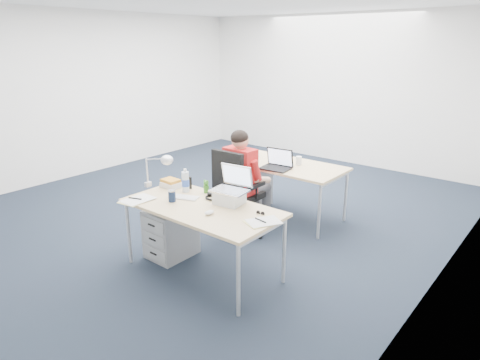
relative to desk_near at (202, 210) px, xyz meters
The scene contains 24 objects.
floor 1.88m from the desk_near, 128.47° to the left, with size 7.00×7.00×0.00m, color #19212D.
room 2.03m from the desk_near, 128.47° to the left, with size 6.02×7.02×2.80m.
desk_near is the anchor object (origin of this frame).
desk_far 1.80m from the desk_near, 97.12° to the left, with size 1.60×0.80×0.73m.
office_chair 1.08m from the desk_near, 109.04° to the left, with size 0.70×0.70×1.08m.
seated_person 1.19m from the desk_near, 106.01° to the left, with size 0.41×0.70×1.28m.
drawer_pedestal_near 0.67m from the desk_near, behind, with size 0.40×0.50×0.55m, color gray.
drawer_pedestal_far 2.01m from the desk_near, 113.10° to the left, with size 0.40×0.50×0.55m, color gray.
silver_laptop 0.36m from the desk_near, 53.43° to the left, with size 0.35×0.27×0.37m, color silver, non-canonical shape.
wireless_keyboard 0.32m from the desk_near, behind, with size 0.31×0.13×0.02m, color white.
computer_mouse 0.24m from the desk_near, 28.71° to the right, with size 0.07×0.11×0.04m, color white.
headphones 0.25m from the desk_near, 103.51° to the left, with size 0.23×0.18×0.04m, color black, non-canonical shape.
can_koozie 0.35m from the desk_near, 162.82° to the right, with size 0.07×0.07×0.12m, color #13203C.
water_bottle 0.51m from the desk_near, 155.35° to the left, with size 0.08×0.08×0.25m, color silver.
bear_figurine 0.41m from the desk_near, 127.21° to the left, with size 0.08×0.06×0.15m, color #1E661B, non-canonical shape.
book_stack 0.70m from the desk_near, 163.91° to the left, with size 0.21×0.15×0.09m, color silver.
cordless_phone 0.56m from the desk_near, 147.31° to the left, with size 0.04×0.02×0.14m, color black.
papers_left 0.70m from the desk_near, 153.81° to the right, with size 0.23×0.32×0.01m, color #F3E98C.
papers_right 0.70m from the desk_near, ahead, with size 0.21×0.29×0.01m, color #F3E98C.
sunglasses 0.61m from the desk_near, 18.92° to the left, with size 0.09×0.04×0.02m, color black, non-canonical shape.
desk_lamp 0.80m from the desk_near, behind, with size 0.38×0.14×0.44m, color silver, non-canonical shape.
dark_laptop 1.53m from the desk_near, 96.45° to the left, with size 0.36×0.35×0.26m, color black, non-canonical shape.
far_cup 1.88m from the desk_near, 91.49° to the left, with size 0.08×0.08×0.11m, color white.
far_papers 2.01m from the desk_near, 116.31° to the left, with size 0.23×0.33×0.01m, color white.
Camera 1 is at (3.86, -4.18, 2.27)m, focal length 32.00 mm.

